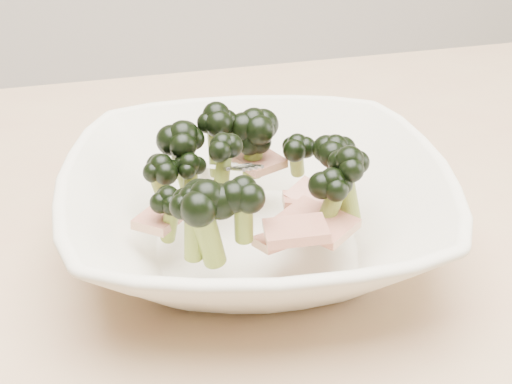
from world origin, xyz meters
TOP-DOWN VIEW (x-y plane):
  - dining_table at (0.00, 0.00)m, footprint 1.20×0.80m
  - broccoli_dish at (0.02, -0.01)m, footprint 0.34×0.34m

SIDE VIEW (x-z plane):
  - dining_table at x=0.00m, z-range 0.28..1.03m
  - broccoli_dish at x=0.02m, z-range 0.74..0.84m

